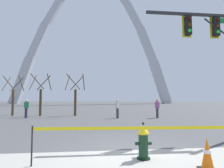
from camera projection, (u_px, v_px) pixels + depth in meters
The scene contains 12 objects.
ground_plane at pixel (127, 149), 6.49m from camera, with size 240.00×240.00×0.00m, color #474749.
fire_hydrant at pixel (143, 142), 5.42m from camera, with size 0.46×0.48×0.99m.
caution_tape_barrier at pixel (157, 136), 5.01m from camera, with size 6.19×0.38×0.98m.
traffic_cone_by_hydrant at pixel (207, 154), 4.61m from camera, with size 0.36×0.36×0.73m.
traffic_signal_gantry at pixel (222, 47), 9.39m from camera, with size 5.02×0.44×6.00m.
monument_arch at pixel (94, 45), 67.30m from camera, with size 53.25×2.71×44.70m.
tree_far_left at pixel (13, 98), 19.64m from camera, with size 1.79×1.80×3.88m.
tree_left_mid at pixel (41, 97), 19.28m from camera, with size 1.87×1.88×4.04m.
tree_center_left at pixel (75, 97), 19.40m from camera, with size 1.86×1.87×4.02m.
pedestrian_walking_left at pixel (157, 108), 16.98m from camera, with size 0.33×0.39×1.59m.
pedestrian_standing_center at pixel (117, 108), 16.75m from camera, with size 0.39×0.38×1.59m.
pedestrian_walking_right at pixel (26, 108), 16.90m from camera, with size 0.39×0.35×1.59m.
Camera 1 is at (-1.21, -6.53, 1.64)m, focal length 31.87 mm.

